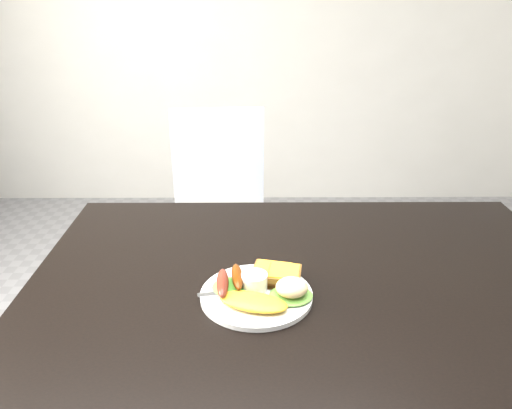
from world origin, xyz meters
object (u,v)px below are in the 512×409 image
object	(u,v)px
dining_table	(309,283)
dining_chair	(217,229)
person	(404,220)
plate	(256,295)

from	to	relation	value
dining_table	dining_chair	xyz separation A→B (m)	(-0.26, 0.84, -0.28)
dining_table	dining_chair	distance (m)	0.92
dining_chair	person	size ratio (longest dim) A/B	0.28
dining_table	plate	xyz separation A→B (m)	(-0.11, -0.08, 0.03)
dining_table	person	world-z (taller)	person
dining_chair	plate	distance (m)	0.98
person	plate	bearing A→B (deg)	63.64
dining_table	dining_chair	size ratio (longest dim) A/B	3.25
dining_table	plate	world-z (taller)	plate
dining_chair	plate	bearing A→B (deg)	-85.59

